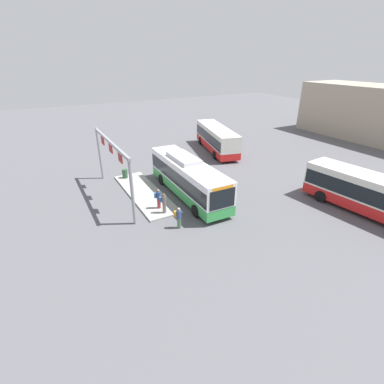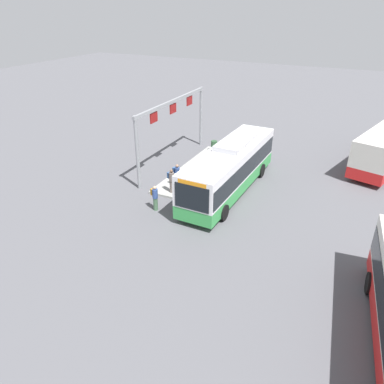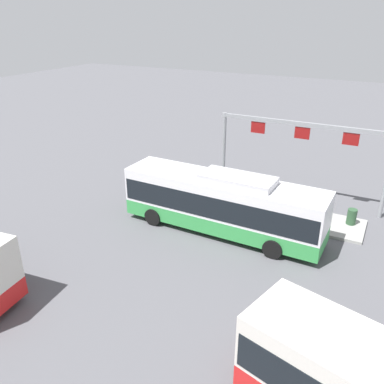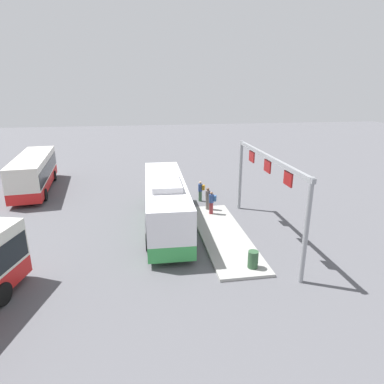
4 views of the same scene
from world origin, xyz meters
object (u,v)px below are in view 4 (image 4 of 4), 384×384
object	(u,v)px
person_waiting_near	(212,202)
person_waiting_mid	(208,198)
bus_background_left	(34,171)
bus_main	(166,200)
person_boarding	(201,191)
trash_bin	(253,259)

from	to	relation	value
person_waiting_near	person_waiting_mid	size ratio (longest dim) A/B	1.00
bus_background_left	person_waiting_mid	world-z (taller)	bus_background_left
person_waiting_mid	bus_main	bearing A→B (deg)	61.04
bus_main	person_waiting_near	xyz separation A→B (m)	(1.29, -3.39, -0.76)
person_boarding	person_waiting_near	bearing A→B (deg)	121.86
bus_main	person_boarding	world-z (taller)	bus_main
person_waiting_mid	trash_bin	size ratio (longest dim) A/B	1.86
person_boarding	person_waiting_near	world-z (taller)	person_waiting_near
person_boarding	trash_bin	world-z (taller)	person_boarding
bus_background_left	person_waiting_near	distance (m)	16.65
person_waiting_mid	person_waiting_near	bearing A→B (deg)	121.65
person_boarding	trash_bin	xyz separation A→B (m)	(-10.82, -0.67, -0.28)
person_boarding	person_waiting_mid	xyz separation A→B (m)	(-2.32, -0.13, 0.16)
bus_background_left	person_boarding	distance (m)	15.07
person_waiting_near	bus_background_left	bearing A→B (deg)	-10.13
bus_main	person_boarding	bearing A→B (deg)	-33.77
trash_bin	bus_main	bearing A→B (deg)	31.55
person_waiting_near	trash_bin	world-z (taller)	person_waiting_near
bus_main	bus_background_left	world-z (taller)	bus_main
bus_main	trash_bin	xyz separation A→B (m)	(-6.29, -3.87, -1.20)
bus_main	bus_background_left	distance (m)	14.67
bus_main	bus_background_left	bearing A→B (deg)	49.28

